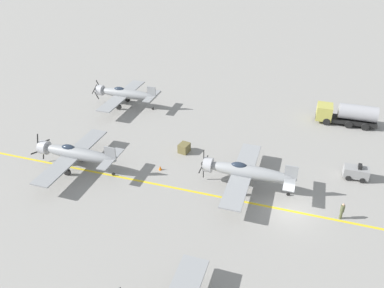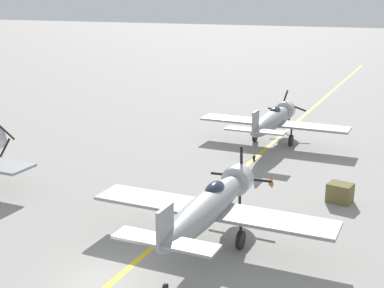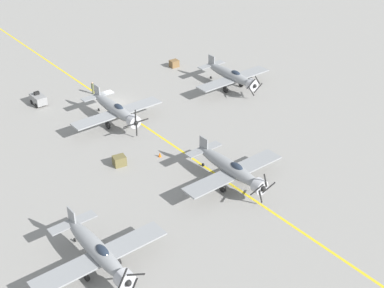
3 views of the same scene
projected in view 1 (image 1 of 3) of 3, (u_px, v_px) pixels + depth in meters
name	position (u px, v px, depth m)	size (l,w,h in m)	color
ground_plane	(290.00, 211.00, 36.45)	(400.00, 400.00, 0.00)	gray
taxiway_stripe	(290.00, 211.00, 36.45)	(0.30, 160.00, 0.01)	yellow
airplane_mid_center	(246.00, 172.00, 38.65)	(12.00, 9.98, 3.80)	#939598
airplane_far_center	(75.00, 153.00, 41.71)	(12.00, 9.98, 3.75)	gray
airplane_far_right	(124.00, 94.00, 56.23)	(12.00, 9.98, 3.65)	gray
fuel_tanker	(347.00, 114.00, 51.41)	(2.67, 8.00, 2.98)	black
tow_tractor	(356.00, 172.00, 40.71)	(1.57, 2.60, 1.79)	gray
ground_crew_walking	(342.00, 210.00, 35.03)	(0.39, 0.39, 1.78)	#515638
supply_crate_by_tanker	(184.00, 148.00, 45.51)	(1.35, 1.12, 1.12)	brown
traffic_cone	(160.00, 168.00, 42.34)	(0.36, 0.36, 0.55)	orange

